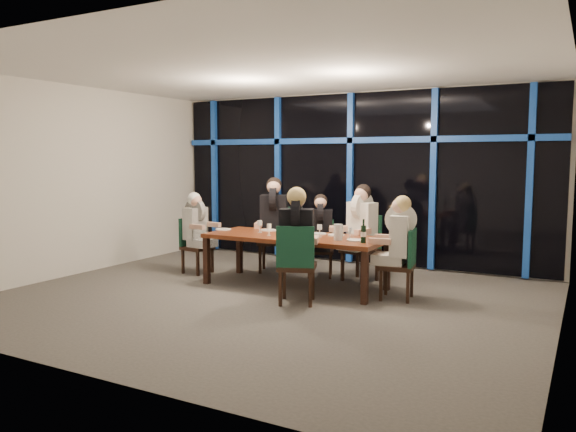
{
  "coord_description": "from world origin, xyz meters",
  "views": [
    {
      "loc": [
        3.72,
        -6.27,
        1.87
      ],
      "look_at": [
        0.0,
        0.6,
        1.05
      ],
      "focal_mm": 35.0,
      "sensor_mm": 36.0,
      "label": 1
    }
  ],
  "objects": [
    {
      "name": "chair_far_right",
      "position": [
        0.71,
        1.7,
        0.56
      ],
      "size": [
        0.58,
        0.58,
        1.0
      ],
      "rotation": [
        0.0,
        0.0,
        -0.29
      ],
      "color": "black",
      "rests_on": "ground"
    },
    {
      "name": "plate_near_mid",
      "position": [
        0.25,
        0.54,
        0.76
      ],
      "size": [
        0.24,
        0.24,
        0.01
      ],
      "primitive_type": "cylinder",
      "color": "white",
      "rests_on": "dining_table"
    },
    {
      "name": "water_pitcher",
      "position": [
        0.73,
        0.68,
        0.86
      ],
      "size": [
        0.13,
        0.12,
        0.22
      ],
      "rotation": [
        0.0,
        0.0,
        0.04
      ],
      "color": "white",
      "rests_on": "dining_table"
    },
    {
      "name": "chair_near_mid",
      "position": [
        0.48,
        -0.07,
        0.57
      ],
      "size": [
        0.61,
        0.61,
        1.02
      ],
      "rotation": [
        0.0,
        0.0,
        3.51
      ],
      "color": "black",
      "rests_on": "ground"
    },
    {
      "name": "dining_table",
      "position": [
        0.0,
        0.8,
        0.68
      ],
      "size": [
        2.6,
        1.0,
        0.75
      ],
      "color": "brown",
      "rests_on": "ground"
    },
    {
      "name": "tea_light",
      "position": [
        -0.02,
        0.51,
        0.77
      ],
      "size": [
        0.05,
        0.05,
        0.03
      ],
      "primitive_type": "cylinder",
      "color": "#F29748",
      "rests_on": "dining_table"
    },
    {
      "name": "chair_end_left",
      "position": [
        -1.91,
        0.92,
        0.5
      ],
      "size": [
        0.46,
        0.46,
        0.89
      ],
      "rotation": [
        0.0,
        0.0,
        1.45
      ],
      "color": "black",
      "rests_on": "ground"
    },
    {
      "name": "diner_far_mid",
      "position": [
        0.03,
        1.61,
        0.85
      ],
      "size": [
        0.55,
        0.61,
        0.86
      ],
      "rotation": [
        0.0,
        0.0,
        0.39
      ],
      "color": "black",
      "rests_on": "ground"
    },
    {
      "name": "chair_far_left",
      "position": [
        -0.85,
        1.69,
        0.59
      ],
      "size": [
        0.64,
        0.64,
        1.05
      ],
      "rotation": [
        0.0,
        0.0,
        0.39
      ],
      "color": "black",
      "rests_on": "ground"
    },
    {
      "name": "plate_far_left",
      "position": [
        -0.6,
        1.09,
        0.76
      ],
      "size": [
        0.24,
        0.24,
        0.01
      ],
      "primitive_type": "cylinder",
      "color": "white",
      "rests_on": "dining_table"
    },
    {
      "name": "chair_far_mid",
      "position": [
        -0.0,
        1.68,
        0.49
      ],
      "size": [
        0.54,
        0.54,
        0.88
      ],
      "rotation": [
        0.0,
        0.0,
        0.39
      ],
      "color": "black",
      "rests_on": "ground"
    },
    {
      "name": "window_wall",
      "position": [
        0.01,
        2.93,
        1.55
      ],
      "size": [
        6.86,
        0.43,
        2.94
      ],
      "color": "black",
      "rests_on": "ground"
    },
    {
      "name": "wine_glass_a",
      "position": [
        -0.33,
        0.64,
        0.87
      ],
      "size": [
        0.06,
        0.06,
        0.17
      ],
      "color": "silver",
      "rests_on": "dining_table"
    },
    {
      "name": "diner_far_right",
      "position": [
        0.69,
        1.62,
        0.95
      ],
      "size": [
        0.58,
        0.68,
        0.97
      ],
      "rotation": [
        0.0,
        0.0,
        -0.29
      ],
      "color": "silver",
      "rests_on": "ground"
    },
    {
      "name": "diner_far_left",
      "position": [
        -0.81,
        1.61,
        1.0
      ],
      "size": [
        0.65,
        0.72,
        1.03
      ],
      "rotation": [
        0.0,
        0.0,
        0.39
      ],
      "color": "black",
      "rests_on": "ground"
    },
    {
      "name": "diner_end_right",
      "position": [
        1.52,
        0.82,
        0.9
      ],
      "size": [
        0.61,
        0.5,
        0.91
      ],
      "rotation": [
        0.0,
        0.0,
        4.85
      ],
      "color": "silver",
      "rests_on": "ground"
    },
    {
      "name": "plate_end_left",
      "position": [
        -1.28,
        0.84,
        0.76
      ],
      "size": [
        0.24,
        0.24,
        0.01
      ],
      "primitive_type": "cylinder",
      "color": "white",
      "rests_on": "dining_table"
    },
    {
      "name": "wine_glass_c",
      "position": [
        0.38,
        0.83,
        0.88
      ],
      "size": [
        0.07,
        0.07,
        0.18
      ],
      "color": "white",
      "rests_on": "dining_table"
    },
    {
      "name": "wine_bottle",
      "position": [
        1.12,
        0.61,
        0.87
      ],
      "size": [
        0.07,
        0.07,
        0.32
      ],
      "rotation": [
        0.0,
        0.0,
        0.11
      ],
      "color": "black",
      "rests_on": "dining_table"
    },
    {
      "name": "diner_near_mid",
      "position": [
        0.45,
        0.01,
        0.97
      ],
      "size": [
        0.63,
        0.7,
        0.99
      ],
      "rotation": [
        0.0,
        0.0,
        3.51
      ],
      "color": "black",
      "rests_on": "ground"
    },
    {
      "name": "wine_glass_b",
      "position": [
        0.03,
        0.86,
        0.88
      ],
      "size": [
        0.07,
        0.07,
        0.18
      ],
      "color": "silver",
      "rests_on": "dining_table"
    },
    {
      "name": "wine_glass_d",
      "position": [
        -0.61,
        0.84,
        0.88
      ],
      "size": [
        0.07,
        0.07,
        0.18
      ],
      "color": "silver",
      "rests_on": "dining_table"
    },
    {
      "name": "wine_glass_e",
      "position": [
        0.82,
        0.88,
        0.86
      ],
      "size": [
        0.06,
        0.06,
        0.16
      ],
      "color": "silver",
      "rests_on": "dining_table"
    },
    {
      "name": "plate_end_right",
      "position": [
        0.96,
        0.74,
        0.76
      ],
      "size": [
        0.24,
        0.24,
        0.01
      ],
      "primitive_type": "cylinder",
      "color": "white",
      "rests_on": "dining_table"
    },
    {
      "name": "plate_far_right",
      "position": [
        0.53,
        1.08,
        0.76
      ],
      "size": [
        0.24,
        0.24,
        0.01
      ],
      "primitive_type": "cylinder",
      "color": "white",
      "rests_on": "dining_table"
    },
    {
      "name": "diner_end_left",
      "position": [
        -1.84,
        0.91,
        0.85
      ],
      "size": [
        0.58,
        0.47,
        0.87
      ],
      "rotation": [
        0.0,
        0.0,
        1.45
      ],
      "color": "black",
      "rests_on": "ground"
    },
    {
      "name": "plate_far_mid",
      "position": [
        0.24,
        1.09,
        0.76
      ],
      "size": [
        0.24,
        0.24,
        0.01
      ],
      "primitive_type": "cylinder",
      "color": "white",
      "rests_on": "dining_table"
    },
    {
      "name": "room",
      "position": [
        0.0,
        0.0,
        2.02
      ],
      "size": [
        7.04,
        7.0,
        3.02
      ],
      "color": "#5D5852",
      "rests_on": "ground"
    },
    {
      "name": "chair_end_right",
      "position": [
        1.6,
        0.83,
        0.52
      ],
      "size": [
        0.49,
        0.49,
        0.94
      ],
      "rotation": [
        0.0,
        0.0,
        4.85
      ],
      "color": "black",
      "rests_on": "ground"
    }
  ]
}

